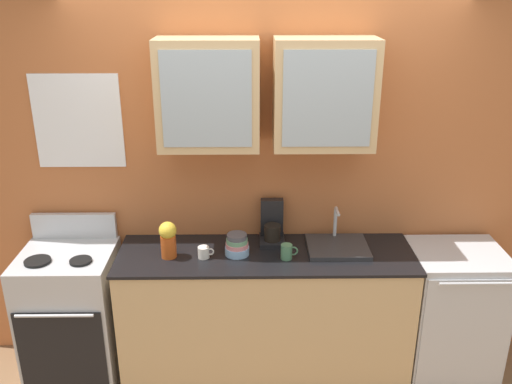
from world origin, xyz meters
name	(u,v)px	position (x,y,z in m)	size (l,w,h in m)	color
ground_plane	(265,369)	(0.00, 0.00, 0.00)	(10.00, 10.00, 0.00)	brown
back_wall_unit	(265,153)	(0.00, 0.30, 1.52)	(4.27, 0.42, 2.86)	#B76638
counter	(265,314)	(0.00, 0.00, 0.46)	(1.95, 0.59, 0.93)	tan
stove_range	(73,314)	(-1.32, 0.00, 0.47)	(0.61, 0.59, 1.11)	silver
sink_faucet	(337,246)	(0.48, 0.06, 0.95)	(0.40, 0.35, 0.25)	#2D2D30
bowl_stack	(237,245)	(-0.19, -0.01, 1.00)	(0.16, 0.16, 0.14)	#8CB7E0
vase	(168,238)	(-0.63, -0.04, 1.06)	(0.11, 0.11, 0.24)	#BF4C19
cup_near_sink	(287,252)	(0.13, -0.07, 0.98)	(0.11, 0.07, 0.10)	#4C7F59
cup_near_bowls	(204,252)	(-0.40, -0.05, 0.97)	(0.11, 0.07, 0.08)	silver
dishwasher	(451,313)	(1.28, 0.00, 0.46)	(0.60, 0.57, 0.93)	silver
coffee_maker	(272,226)	(0.05, 0.19, 1.04)	(0.17, 0.20, 0.29)	black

